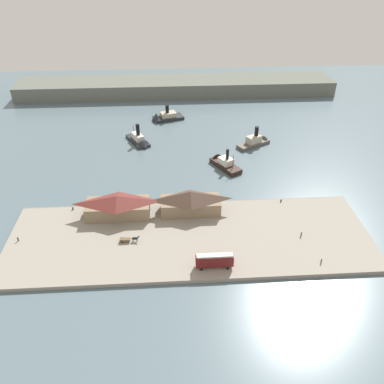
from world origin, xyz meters
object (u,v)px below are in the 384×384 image
Objects in this scene: ferry_moored_east at (140,141)px; ferry_departing_north at (164,117)px; pedestrian_near_cart at (18,239)px; ferry_near_quay at (223,163)px; pedestrian_near_west_shed at (321,261)px; street_tram at (215,260)px; ferry_outer_harbor at (256,141)px; ferry_shed_west_terminal at (191,202)px; mooring_post_center_west at (281,200)px; ferry_shed_central_terminal at (118,205)px; mooring_post_center_east at (73,208)px; pedestrian_at_waters_edge at (301,234)px; horse_cart at (129,239)px.

ferry_moored_east is 0.99× the size of ferry_departing_north.
ferry_near_quay is (67.50, 43.20, -0.38)m from pedestrian_near_cart.
pedestrian_near_west_shed is at bearing -9.69° from pedestrian_near_cart.
ferry_outer_harbor is at bearing 70.34° from street_tram.
ferry_moored_east is at bearing 63.08° from pedestrian_near_cart.
mooring_post_center_west is (31.43, 3.72, -3.51)m from ferry_shed_west_terminal.
ferry_shed_west_terminal reaches higher than mooring_post_center_west.
pedestrian_near_west_shed is 0.09× the size of ferry_moored_east.
ferry_shed_central_terminal is 1.23× the size of ferry_outer_harbor.
ferry_outer_harbor is (0.66, 45.83, 0.08)m from mooring_post_center_west.
mooring_post_center_west is at bearing 96.79° from pedestrian_near_west_shed.
pedestrian_near_west_shed reaches higher than mooring_post_center_east.
ferry_departing_north is at bearing 68.00° from mooring_post_center_east.
ferry_moored_east is (-19.28, 53.74, -3.76)m from ferry_shed_west_terminal.
mooring_post_center_west is at bearing -44.61° from ferry_moored_east.
ferry_departing_north is at bearing 64.21° from pedestrian_near_cart.
ferry_departing_north is at bearing 117.59° from mooring_post_center_west.
street_tram is 59.34m from pedestrian_near_cart.
street_tram is 40.14m from mooring_post_center_west.
ferry_shed_west_terminal reaches higher than ferry_near_quay.
pedestrian_at_waters_edge is at bearing -85.58° from mooring_post_center_west.
pedestrian_at_waters_edge is at bearing -89.31° from ferry_outer_harbor.
pedestrian_near_cart is 20.19m from mooring_post_center_east.
ferry_shed_central_terminal is at bearing 21.39° from pedestrian_near_cart.
ferry_departing_north is (11.00, 93.84, -0.78)m from horse_cart.
mooring_post_center_west is (-1.44, 18.55, -0.28)m from pedestrian_at_waters_edge.
ferry_shed_central_terminal is 13.03× the size of pedestrian_at_waters_edge.
ferry_shed_central_terminal is 81.63m from ferry_departing_north.
horse_cart is 33.26m from pedestrian_near_cart.
ferry_outer_harbor is (32.09, 49.55, -3.42)m from ferry_shed_west_terminal.
mooring_post_center_west is at bearing -59.47° from ferry_near_quay.
pedestrian_near_cart is 0.09× the size of ferry_moored_east.
horse_cart is 0.35× the size of ferry_moored_east.
mooring_post_center_west is at bearing 4.20° from ferry_shed_central_terminal.
pedestrian_near_cart reaches higher than mooring_post_center_west.
ferry_shed_central_terminal reaches higher than mooring_post_center_west.
horse_cart is 3.73× the size of pedestrian_at_waters_edge.
pedestrian_near_cart is at bearing -115.79° from ferry_departing_north.
street_tram is at bearing -34.12° from mooring_post_center_east.
ferry_shed_west_terminal is 1.15× the size of ferry_departing_north.
street_tram is at bearing -157.52° from pedestrian_at_waters_edge.
ferry_shed_central_terminal is 16.36m from mooring_post_center_east.
ferry_shed_central_terminal is at bearing -94.53° from ferry_moored_east.
mooring_post_center_west is (70.57, 0.22, 0.00)m from mooring_post_center_east.
horse_cart is at bearing -72.76° from ferry_shed_central_terminal.
pedestrian_near_west_shed is 11.96m from pedestrian_at_waters_edge.
mooring_post_center_east is (-39.14, 3.50, -3.51)m from ferry_shed_west_terminal.
ferry_departing_north is (-40.41, 30.25, -0.38)m from ferry_outer_harbor.
pedestrian_at_waters_edge reaches higher than mooring_post_center_east.
street_tram is at bearing -99.84° from ferry_near_quay.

